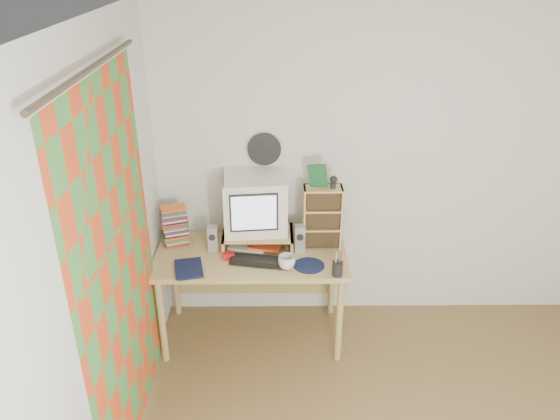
{
  "coord_description": "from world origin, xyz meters",
  "views": [
    {
      "loc": [
        -0.85,
        -2.08,
        2.8
      ],
      "look_at": [
        -0.82,
        1.33,
        1.13
      ],
      "focal_mm": 35.0,
      "sensor_mm": 36.0,
      "label": 1
    }
  ],
  "objects_px": {
    "desk": "(252,264)",
    "keyboard": "(260,261)",
    "diary": "(175,269)",
    "crt_monitor": "(255,204)",
    "cd_rack": "(322,217)",
    "mug": "(287,262)",
    "dvd_stack": "(175,229)"
  },
  "relations": [
    {
      "from": "mug",
      "to": "diary",
      "type": "bearing_deg",
      "value": -177.06
    },
    {
      "from": "keyboard",
      "to": "diary",
      "type": "bearing_deg",
      "value": -159.38
    },
    {
      "from": "desk",
      "to": "keyboard",
      "type": "bearing_deg",
      "value": -71.37
    },
    {
      "from": "desk",
      "to": "keyboard",
      "type": "distance_m",
      "value": 0.26
    },
    {
      "from": "crt_monitor",
      "to": "diary",
      "type": "height_order",
      "value": "crt_monitor"
    },
    {
      "from": "crt_monitor",
      "to": "desk",
      "type": "bearing_deg",
      "value": -114.46
    },
    {
      "from": "desk",
      "to": "crt_monitor",
      "type": "distance_m",
      "value": 0.47
    },
    {
      "from": "desk",
      "to": "diary",
      "type": "bearing_deg",
      "value": -148.85
    },
    {
      "from": "keyboard",
      "to": "diary",
      "type": "relative_size",
      "value": 1.82
    },
    {
      "from": "desk",
      "to": "crt_monitor",
      "type": "height_order",
      "value": "crt_monitor"
    },
    {
      "from": "desk",
      "to": "mug",
      "type": "distance_m",
      "value": 0.42
    },
    {
      "from": "cd_rack",
      "to": "mug",
      "type": "distance_m",
      "value": 0.46
    },
    {
      "from": "crt_monitor",
      "to": "diary",
      "type": "xyz_separation_m",
      "value": [
        -0.55,
        -0.4,
        -0.31
      ]
    },
    {
      "from": "cd_rack",
      "to": "diary",
      "type": "bearing_deg",
      "value": -160.9
    },
    {
      "from": "desk",
      "to": "diary",
      "type": "height_order",
      "value": "diary"
    },
    {
      "from": "cd_rack",
      "to": "mug",
      "type": "height_order",
      "value": "cd_rack"
    },
    {
      "from": "mug",
      "to": "desk",
      "type": "bearing_deg",
      "value": 133.51
    },
    {
      "from": "mug",
      "to": "cd_rack",
      "type": "bearing_deg",
      "value": 50.81
    },
    {
      "from": "keyboard",
      "to": "crt_monitor",
      "type": "bearing_deg",
      "value": 107.67
    },
    {
      "from": "desk",
      "to": "mug",
      "type": "relative_size",
      "value": 11.51
    },
    {
      "from": "crt_monitor",
      "to": "diary",
      "type": "relative_size",
      "value": 1.91
    },
    {
      "from": "cd_rack",
      "to": "mug",
      "type": "bearing_deg",
      "value": -129.52
    },
    {
      "from": "desk",
      "to": "cd_rack",
      "type": "xyz_separation_m",
      "value": [
        0.53,
        0.06,
        0.37
      ]
    },
    {
      "from": "cd_rack",
      "to": "mug",
      "type": "xyz_separation_m",
      "value": [
        -0.27,
        -0.33,
        -0.19
      ]
    },
    {
      "from": "mug",
      "to": "dvd_stack",
      "type": "bearing_deg",
      "value": 157.06
    },
    {
      "from": "cd_rack",
      "to": "diary",
      "type": "xyz_separation_m",
      "value": [
        -1.04,
        -0.37,
        -0.21
      ]
    },
    {
      "from": "desk",
      "to": "keyboard",
      "type": "height_order",
      "value": "keyboard"
    },
    {
      "from": "crt_monitor",
      "to": "cd_rack",
      "type": "relative_size",
      "value": 0.93
    },
    {
      "from": "diary",
      "to": "keyboard",
      "type": "bearing_deg",
      "value": -1.35
    },
    {
      "from": "keyboard",
      "to": "cd_rack",
      "type": "distance_m",
      "value": 0.57
    },
    {
      "from": "crt_monitor",
      "to": "diary",
      "type": "bearing_deg",
      "value": -149.4
    },
    {
      "from": "crt_monitor",
      "to": "mug",
      "type": "relative_size",
      "value": 3.62
    }
  ]
}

